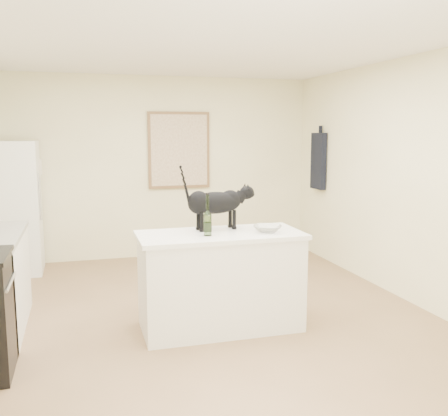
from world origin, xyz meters
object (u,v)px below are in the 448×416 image
(wine_bottle, at_px, (208,217))
(black_cat, at_px, (215,206))
(glass_bowl, at_px, (268,229))
(fridge, at_px, (12,208))

(wine_bottle, bearing_deg, black_cat, 61.60)
(wine_bottle, distance_m, glass_bowl, 0.58)
(fridge, height_order, wine_bottle, fridge)
(fridge, bearing_deg, black_cat, -49.34)
(fridge, distance_m, black_cat, 3.15)
(fridge, relative_size, glass_bowl, 6.59)
(glass_bowl, bearing_deg, wine_bottle, 179.75)
(fridge, height_order, black_cat, fridge)
(wine_bottle, relative_size, glass_bowl, 1.29)
(wine_bottle, bearing_deg, fridge, 125.90)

